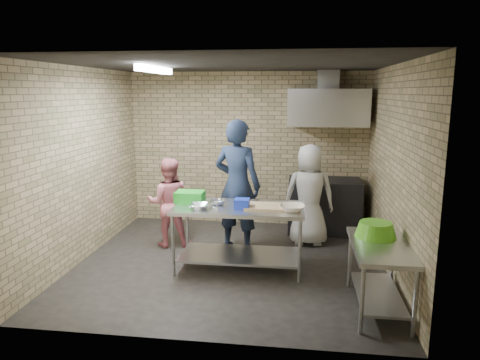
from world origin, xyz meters
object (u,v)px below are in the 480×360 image
man_navy (237,186)px  woman_white (309,195)px  green_basin (376,229)px  green_crate (190,197)px  blue_tub (242,204)px  woman_pink (169,202)px  stove (324,206)px  side_counter (379,277)px  bottle_green (354,112)px  prep_table (239,237)px

man_navy → woman_white: (1.07, 0.38, -0.20)m
woman_white → green_basin: bearing=107.0°
green_basin → woman_white: 1.95m
green_crate → green_basin: size_ratio=0.83×
blue_tub → woman_pink: 1.52m
woman_white → woman_pink: bearing=5.4°
stove → man_navy: size_ratio=0.61×
blue_tub → woman_white: woman_white is taller
side_counter → green_basin: 0.52m
side_counter → green_crate: size_ratio=3.13×
blue_tub → bottle_green: bottle_green is taller
stove → side_counter: bearing=-80.7°
green_crate → green_basin: bearing=-19.7°
blue_tub → man_navy: size_ratio=0.10×
stove → green_crate: size_ratio=3.13×
green_crate → bottle_green: 3.22m
prep_table → stove: (1.22, 1.78, 0.02)m
green_crate → blue_tub: size_ratio=2.00×
bottle_green → prep_table: bearing=-129.5°
side_counter → green_basin: size_ratio=2.61×
bottle_green → woman_pink: bearing=-155.9°
green_basin → woman_white: size_ratio=0.29×
side_counter → man_navy: 2.53m
side_counter → woman_white: woman_white is taller
stove → green_basin: bearing=-80.2°
side_counter → green_crate: bearing=155.3°
prep_table → man_navy: size_ratio=0.87×
green_basin → bottle_green: bottle_green is taller
green_crate → woman_white: woman_white is taller
side_counter → bottle_green: (0.00, 2.99, 1.64)m
green_crate → woman_white: bearing=30.9°
prep_table → woman_pink: woman_pink is taller
bottle_green → man_navy: size_ratio=0.08×
green_crate → blue_tub: 0.78m
prep_table → side_counter: prep_table is taller
green_basin → man_navy: 2.28m
green_basin → woman_pink: 3.20m
stove → bottle_green: size_ratio=8.00×
stove → woman_white: size_ratio=0.76×
green_crate → woman_pink: size_ratio=0.28×
prep_table → stove: 2.16m
bottle_green → woman_pink: size_ratio=0.11×
green_basin → woman_pink: (-2.84, 1.46, -0.15)m
blue_tub → bottle_green: size_ratio=1.28×
blue_tub → woman_pink: size_ratio=0.14×
man_navy → woman_white: man_navy is taller
side_counter → stove: bearing=99.3°
stove → blue_tub: bearing=-121.8°
side_counter → woman_white: 2.23m
stove → man_navy: (-1.34, -1.06, 0.54)m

